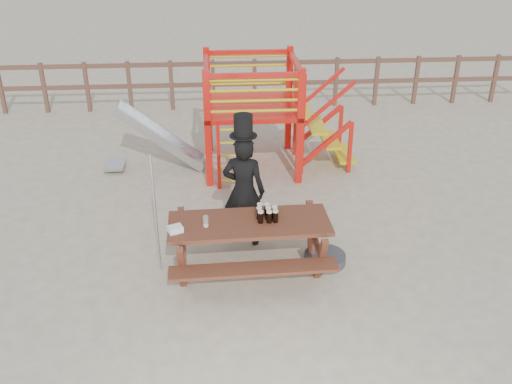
% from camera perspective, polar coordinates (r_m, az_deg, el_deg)
% --- Properties ---
extents(ground, '(60.00, 60.00, 0.00)m').
position_cam_1_polar(ground, '(7.93, -0.21, -8.23)').
color(ground, '#C2B597').
rests_on(ground, ground).
extents(back_fence, '(15.09, 0.09, 1.20)m').
position_cam_1_polar(back_fence, '(13.99, -2.23, 11.26)').
color(back_fence, brown).
rests_on(back_fence, ground).
extents(playground_fort, '(4.71, 1.84, 2.10)m').
position_cam_1_polar(playground_fort, '(10.64, -0.89, 7.92)').
color(playground_fort, red).
rests_on(playground_fort, ground).
extents(picnic_table, '(2.17, 1.53, 0.82)m').
position_cam_1_polar(picnic_table, '(7.66, -0.66, -4.95)').
color(picnic_table, brown).
rests_on(picnic_table, ground).
extents(man_with_hat, '(0.71, 0.56, 2.01)m').
position_cam_1_polar(man_with_hat, '(8.19, -1.22, 0.39)').
color(man_with_hat, black).
rests_on(man_with_hat, ground).
extents(metal_pole, '(0.04, 0.04, 1.74)m').
position_cam_1_polar(metal_pole, '(7.69, -10.02, -2.24)').
color(metal_pole, '#B2B2B7').
rests_on(metal_pole, ground).
extents(parasol_base, '(0.59, 0.59, 0.25)m').
position_cam_1_polar(parasol_base, '(8.18, 6.88, -6.61)').
color(parasol_base, '#3B3B40').
rests_on(parasol_base, ground).
extents(paper_bag, '(0.22, 0.20, 0.08)m').
position_cam_1_polar(paper_bag, '(7.33, -8.08, -3.70)').
color(paper_bag, white).
rests_on(paper_bag, picnic_table).
extents(stout_pints, '(0.28, 0.28, 0.17)m').
position_cam_1_polar(stout_pints, '(7.52, 1.08, -2.14)').
color(stout_pints, black).
rests_on(stout_pints, picnic_table).
extents(empty_glasses, '(0.07, 0.07, 0.15)m').
position_cam_1_polar(empty_glasses, '(7.39, -5.04, -2.97)').
color(empty_glasses, silver).
rests_on(empty_glasses, picnic_table).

